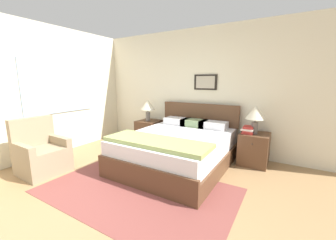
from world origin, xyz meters
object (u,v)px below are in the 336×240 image
Objects in this scene: armchair at (41,154)px; nightstand_by_door at (254,149)px; table_lamp_near_window at (148,106)px; bed at (177,148)px; table_lamp_by_door at (256,114)px; nightstand_near_window at (149,132)px.

nightstand_by_door is (2.98, 2.17, -0.02)m from armchair.
bed is at bearing -31.82° from table_lamp_near_window.
table_lamp_by_door is (-0.01, -0.02, 0.65)m from nightstand_by_door.
table_lamp_by_door is (2.35, 0.00, 0.00)m from table_lamp_near_window.
bed reaches higher than nightstand_near_window.
bed is 1.40m from nightstand_by_door.
bed is 4.12× the size of table_lamp_near_window.
bed is 3.55× the size of nightstand_by_door.
nightstand_near_window is 1.16× the size of table_lamp_by_door.
armchair is 1.82× the size of table_lamp_near_window.
table_lamp_by_door is at bearing -119.39° from nightstand_by_door.
table_lamp_by_door reaches higher than armchair.
armchair is at bearing -106.11° from nightstand_near_window.
bed is at bearing -147.77° from table_lamp_by_door.
table_lamp_near_window is at bearing 180.00° from table_lamp_by_door.
table_lamp_near_window is at bearing 165.39° from armchair.
nightstand_by_door is (2.36, 0.00, 0.00)m from nightstand_near_window.
table_lamp_by_door reaches higher than nightstand_by_door.
bed is 4.12× the size of table_lamp_by_door.
bed is at bearing -32.78° from nightstand_near_window.
table_lamp_near_window is (-2.36, -0.02, 0.65)m from nightstand_by_door.
bed is at bearing -147.22° from nightstand_by_door.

